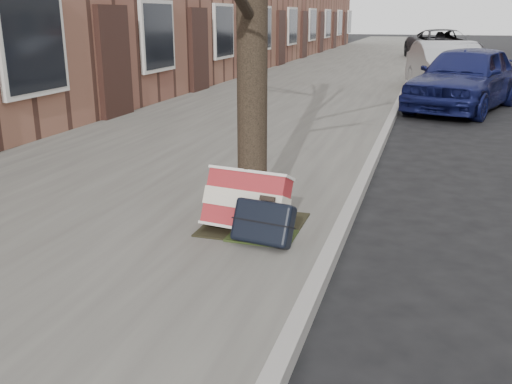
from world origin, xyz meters
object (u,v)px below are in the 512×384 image
(car_near_front, at_px, (465,78))
(car_near_mid, at_px, (447,69))
(suitcase_red, at_px, (246,201))
(suitcase_navy, at_px, (263,222))

(car_near_front, bearing_deg, car_near_mid, 117.24)
(suitcase_red, xyz_separation_m, suitcase_navy, (0.22, -0.23, -0.08))
(car_near_front, height_order, car_near_mid, car_near_front)
(suitcase_red, bearing_deg, car_near_mid, 89.27)
(suitcase_red, height_order, car_near_front, car_near_front)
(car_near_front, distance_m, car_near_mid, 2.25)
(suitcase_red, height_order, car_near_mid, car_near_mid)
(suitcase_red, relative_size, car_near_front, 0.18)
(suitcase_red, distance_m, car_near_front, 8.69)
(car_near_front, bearing_deg, suitcase_red, -85.20)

